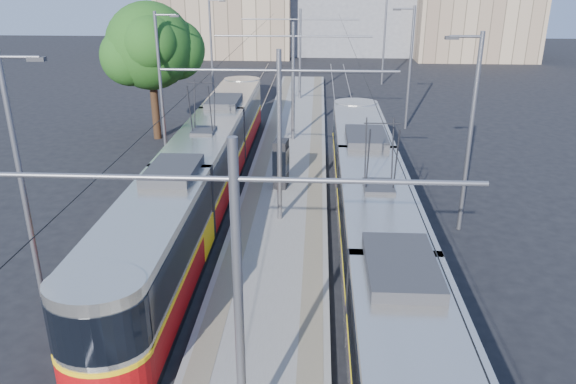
{
  "coord_description": "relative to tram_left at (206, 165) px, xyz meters",
  "views": [
    {
      "loc": [
        1.52,
        -13.59,
        10.07
      ],
      "look_at": [
        0.36,
        7.76,
        1.6
      ],
      "focal_mm": 35.0,
      "sensor_mm": 36.0,
      "label": 1
    }
  ],
  "objects": [
    {
      "name": "ground",
      "position": [
        3.6,
        -10.65,
        -1.71
      ],
      "size": [
        160.0,
        160.0,
        0.0
      ],
      "primitive_type": "plane",
      "color": "black",
      "rests_on": "ground"
    },
    {
      "name": "platform",
      "position": [
        3.6,
        6.35,
        -1.56
      ],
      "size": [
        4.0,
        50.0,
        0.3
      ],
      "primitive_type": "cube",
      "color": "gray",
      "rests_on": "ground"
    },
    {
      "name": "shelter",
      "position": [
        3.41,
        1.12,
        -0.2
      ],
      "size": [
        0.76,
        1.11,
        2.31
      ],
      "rotation": [
        0.0,
        0.0,
        -0.12
      ],
      "color": "black",
      "rests_on": "platform"
    },
    {
      "name": "catenary",
      "position": [
        3.6,
        3.51,
        2.81
      ],
      "size": [
        9.2,
        70.0,
        7.0
      ],
      "color": "slate",
      "rests_on": "platform"
    },
    {
      "name": "tram_right",
      "position": [
        7.2,
        -6.59,
        0.15
      ],
      "size": [
        2.43,
        28.08,
        5.5
      ],
      "color": "black",
      "rests_on": "ground"
    },
    {
      "name": "tactile_strip_left",
      "position": [
        2.15,
        6.35,
        -1.4
      ],
      "size": [
        0.7,
        50.0,
        0.01
      ],
      "primitive_type": "cube",
      "color": "gray",
      "rests_on": "platform"
    },
    {
      "name": "rails",
      "position": [
        3.6,
        6.35,
        -1.69
      ],
      "size": [
        8.71,
        70.0,
        0.03
      ],
      "color": "gray",
      "rests_on": "ground"
    },
    {
      "name": "tree",
      "position": [
        -4.8,
        10.3,
        3.99
      ],
      "size": [
        5.8,
        5.36,
        8.42
      ],
      "color": "#382314",
      "rests_on": "ground"
    },
    {
      "name": "tram_left",
      "position": [
        0.0,
        0.0,
        0.0
      ],
      "size": [
        2.43,
        28.33,
        5.5
      ],
      "color": "black",
      "rests_on": "ground"
    },
    {
      "name": "building_right",
      "position": [
        23.6,
        47.35,
        4.11
      ],
      "size": [
        14.28,
        10.2,
        11.62
      ],
      "color": "tan",
      "rests_on": "ground"
    },
    {
      "name": "tactile_strip_right",
      "position": [
        5.05,
        6.35,
        -1.4
      ],
      "size": [
        0.7,
        50.0,
        0.01
      ],
      "primitive_type": "cube",
      "color": "gray",
      "rests_on": "platform"
    },
    {
      "name": "street_lamps",
      "position": [
        3.6,
        10.35,
        2.47
      ],
      "size": [
        15.18,
        38.22,
        8.0
      ],
      "color": "slate",
      "rests_on": "ground"
    }
  ]
}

